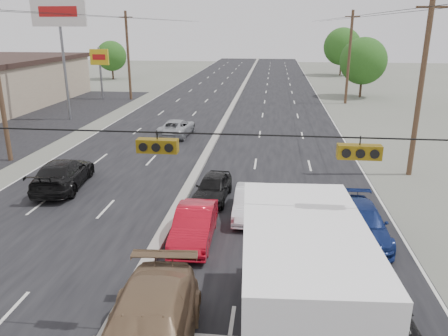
% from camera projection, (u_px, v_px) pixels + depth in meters
% --- Properties ---
extents(ground, '(200.00, 200.00, 0.00)m').
position_uv_depth(ground, '(117.00, 322.00, 12.94)').
color(ground, '#606356').
rests_on(ground, ground).
extents(road_surface, '(20.00, 160.00, 0.02)m').
position_uv_depth(road_surface, '(226.00, 119.00, 41.28)').
color(road_surface, black).
rests_on(road_surface, ground).
extents(center_median, '(0.50, 160.00, 0.20)m').
position_uv_depth(center_median, '(226.00, 118.00, 41.25)').
color(center_median, gray).
rests_on(center_median, ground).
extents(parking_lot, '(10.00, 42.00, 0.02)m').
position_uv_depth(parking_lot, '(28.00, 126.00, 38.38)').
color(parking_lot, black).
rests_on(parking_lot, ground).
extents(utility_pole_left_c, '(1.60, 0.30, 10.00)m').
position_uv_depth(utility_pole_left_c, '(128.00, 55.00, 50.48)').
color(utility_pole_left_c, '#422D1E').
rests_on(utility_pole_left_c, ground).
extents(utility_pole_right_b, '(1.60, 0.30, 10.00)m').
position_uv_depth(utility_pole_right_b, '(421.00, 87.00, 24.19)').
color(utility_pole_right_b, '#422D1E').
rests_on(utility_pole_right_b, ground).
extents(utility_pole_right_c, '(1.60, 0.30, 10.00)m').
position_uv_depth(utility_pole_right_c, '(349.00, 57.00, 47.81)').
color(utility_pole_right_c, '#422D1E').
rests_on(utility_pole_right_c, ground).
extents(traffic_signals, '(25.00, 0.30, 0.54)m').
position_uv_depth(traffic_signals, '(154.00, 144.00, 11.09)').
color(traffic_signals, black).
rests_on(traffic_signals, ground).
extents(pole_sign_billboard, '(5.00, 0.25, 11.00)m').
position_uv_depth(pole_sign_billboard, '(59.00, 20.00, 38.19)').
color(pole_sign_billboard, slate).
rests_on(pole_sign_billboard, ground).
extents(pole_sign_far, '(2.20, 0.25, 6.00)m').
position_uv_depth(pole_sign_far, '(100.00, 61.00, 51.07)').
color(pole_sign_far, slate).
rests_on(pole_sign_far, ground).
extents(tree_left_far, '(4.80, 4.80, 6.12)m').
position_uv_depth(tree_left_far, '(111.00, 56.00, 70.82)').
color(tree_left_far, '#382619').
rests_on(tree_left_far, ground).
extents(tree_right_mid, '(5.60, 5.60, 7.14)m').
position_uv_depth(tree_right_mid, '(363.00, 61.00, 52.51)').
color(tree_right_mid, '#382619').
rests_on(tree_right_mid, ground).
extents(tree_right_far, '(6.40, 6.40, 8.16)m').
position_uv_depth(tree_right_far, '(342.00, 46.00, 75.82)').
color(tree_right_far, '#382619').
rests_on(tree_right_far, ground).
extents(box_truck, '(3.21, 8.05, 4.01)m').
position_uv_depth(box_truck, '(298.00, 285.00, 11.14)').
color(box_truck, black).
rests_on(box_truck, ground).
extents(tan_sedan, '(2.84, 6.12, 1.73)m').
position_uv_depth(tan_sedan, '(147.00, 335.00, 11.08)').
color(tan_sedan, brown).
rests_on(tan_sedan, ground).
extents(red_sedan, '(1.57, 4.29, 1.40)m').
position_uv_depth(red_sedan, '(194.00, 226.00, 17.56)').
color(red_sedan, '#B40B1C').
rests_on(red_sedan, ground).
extents(black_suv, '(2.83, 5.63, 1.53)m').
position_uv_depth(black_suv, '(366.00, 321.00, 11.79)').
color(black_suv, black).
rests_on(black_suv, ground).
extents(queue_car_a, '(1.76, 3.90, 1.30)m').
position_uv_depth(queue_car_a, '(213.00, 188.00, 21.84)').
color(queue_car_a, black).
rests_on(queue_car_a, ground).
extents(queue_car_b, '(1.41, 3.96, 1.30)m').
position_uv_depth(queue_car_b, '(250.00, 203.00, 19.95)').
color(queue_car_b, white).
rests_on(queue_car_b, ground).
extents(queue_car_d, '(1.96, 4.70, 1.36)m').
position_uv_depth(queue_car_d, '(361.00, 223.00, 17.85)').
color(queue_car_d, navy).
rests_on(queue_car_d, ground).
extents(oncoming_near, '(2.87, 5.64, 1.57)m').
position_uv_depth(oncoming_near, '(63.00, 174.00, 23.40)').
color(oncoming_near, black).
rests_on(oncoming_near, ground).
extents(oncoming_far, '(2.47, 4.85, 1.31)m').
position_uv_depth(oncoming_far, '(177.00, 128.00, 34.68)').
color(oncoming_far, '#9C9FA3').
rests_on(oncoming_far, ground).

